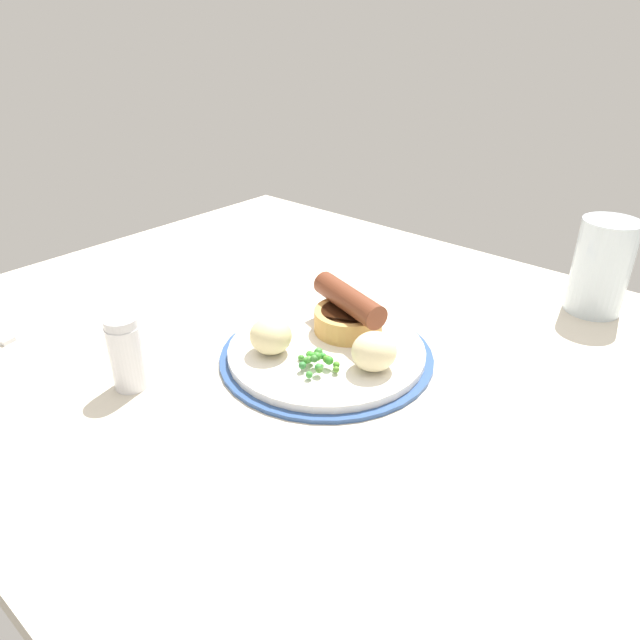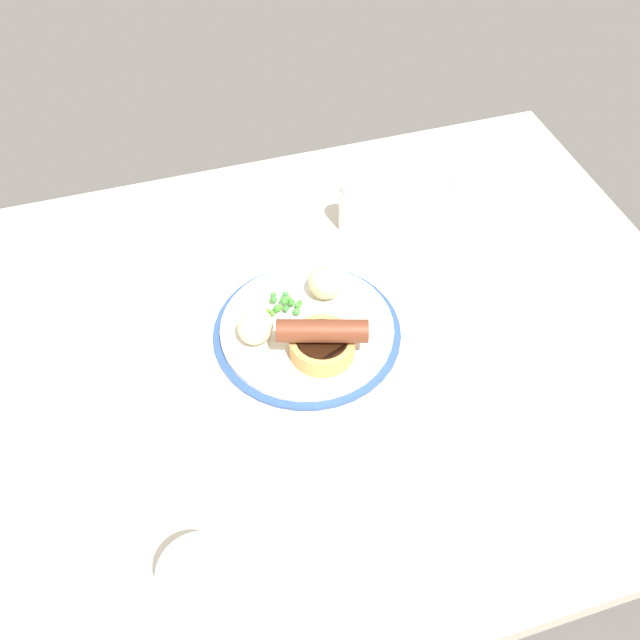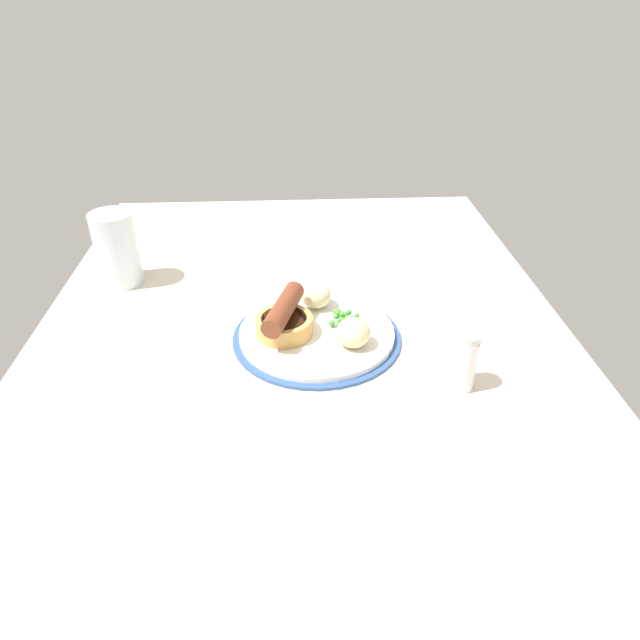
# 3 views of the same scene
# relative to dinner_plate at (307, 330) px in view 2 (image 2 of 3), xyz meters

# --- Properties ---
(dining_table) EXTENTS (1.10, 0.80, 0.03)m
(dining_table) POSITION_rel_dinner_plate_xyz_m (-0.02, -0.02, -0.02)
(dining_table) COLOR beige
(dining_table) RESTS_ON ground
(dinner_plate) EXTENTS (0.25, 0.25, 0.01)m
(dinner_plate) POSITION_rel_dinner_plate_xyz_m (0.00, 0.00, 0.00)
(dinner_plate) COLOR #2D4C84
(dinner_plate) RESTS_ON dining_table
(sausage_pudding) EXTENTS (0.12, 0.08, 0.06)m
(sausage_pudding) POSITION_rel_dinner_plate_xyz_m (0.01, -0.05, 0.03)
(sausage_pudding) COLOR tan
(sausage_pudding) RESTS_ON dinner_plate
(pea_pile) EXTENTS (0.05, 0.05, 0.02)m
(pea_pile) POSITION_rel_dinner_plate_xyz_m (-0.02, 0.04, 0.02)
(pea_pile) COLOR #499228
(pea_pile) RESTS_ON dinner_plate
(potato_chunk_0) EXTENTS (0.07, 0.07, 0.04)m
(potato_chunk_0) POSITION_rel_dinner_plate_xyz_m (0.04, 0.05, 0.03)
(potato_chunk_0) COLOR beige
(potato_chunk_0) RESTS_ON dinner_plate
(potato_chunk_1) EXTENTS (0.06, 0.07, 0.04)m
(potato_chunk_1) POSITION_rel_dinner_plate_xyz_m (-0.07, 0.00, 0.03)
(potato_chunk_1) COLOR beige
(potato_chunk_1) RESTS_ON dinner_plate
(fork) EXTENTS (0.18, 0.06, 0.01)m
(fork) POSITION_rel_dinner_plate_xyz_m (0.40, 0.25, -0.00)
(fork) COLOR silver
(fork) RESTS_ON dining_table
(drinking_glass) EXTENTS (0.07, 0.07, 0.12)m
(drinking_glass) POSITION_rel_dinner_plate_xyz_m (-0.19, -0.32, 0.06)
(drinking_glass) COLOR silver
(drinking_glass) RESTS_ON dining_table
(salt_shaker) EXTENTS (0.04, 0.04, 0.08)m
(salt_shaker) POSITION_rel_dinner_plate_xyz_m (0.12, 0.18, 0.03)
(salt_shaker) COLOR silver
(salt_shaker) RESTS_ON dining_table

